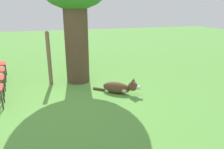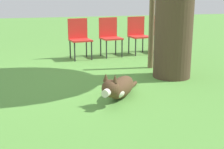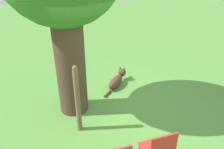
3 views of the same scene
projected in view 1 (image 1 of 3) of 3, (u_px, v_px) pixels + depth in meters
name	position (u px, v px, depth m)	size (l,w,h in m)	color
ground_plane	(71.00, 94.00, 5.34)	(30.00, 30.00, 0.00)	#56933D
dog	(120.00, 87.00, 5.33)	(1.02, 0.85, 0.43)	#513823
fence_post	(49.00, 58.00, 5.79)	(0.10, 0.10, 1.46)	brown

